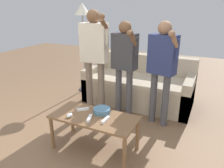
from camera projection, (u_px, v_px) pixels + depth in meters
ground_plane at (89, 147)px, 2.74m from camera, size 12.00×12.00×0.00m
couch at (139, 86)px, 3.95m from camera, size 1.88×0.87×0.83m
coffee_table at (94, 121)px, 2.59m from camera, size 1.02×0.48×0.45m
snack_bowl at (102, 111)px, 2.64m from camera, size 0.21×0.21×0.06m
game_remote_nunchuk at (70, 115)px, 2.54m from camera, size 0.06×0.09×0.05m
floor_lamp at (82, 16)px, 4.11m from camera, size 0.32×0.32×1.73m
player_left at (94, 50)px, 3.35m from camera, size 0.50×0.32×1.63m
player_center at (124, 59)px, 3.25m from camera, size 0.43×0.39×1.48m
player_right at (162, 63)px, 2.99m from camera, size 0.43×0.42×1.50m
game_remote_wand_near at (90, 118)px, 2.49m from camera, size 0.08×0.15×0.03m
game_remote_wand_far at (106, 120)px, 2.46m from camera, size 0.04×0.15×0.03m
game_remote_wand_spare at (83, 109)px, 2.71m from camera, size 0.14×0.12×0.03m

